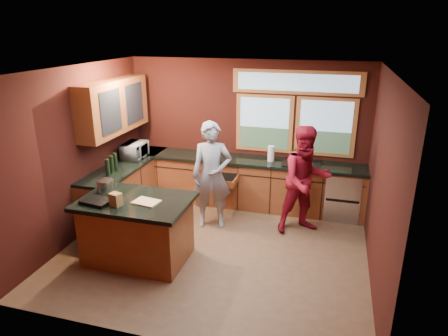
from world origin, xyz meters
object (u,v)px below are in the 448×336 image
at_px(person_red, 306,180).
at_px(stock_pot, 106,186).
at_px(cutting_board, 146,202).
at_px(person_grey, 212,175).
at_px(island, 137,229).

distance_m(person_red, stock_pot, 3.12).
bearing_deg(cutting_board, stock_pot, 165.07).
bearing_deg(person_grey, island, -135.04).
bearing_deg(person_red, person_grey, 158.85).
distance_m(island, cutting_board, 0.52).
bearing_deg(island, stock_pot, 164.74).
xyz_separation_m(island, cutting_board, (0.20, -0.05, 0.48)).
bearing_deg(cutting_board, person_grey, 69.21).
bearing_deg(person_grey, stock_pot, -153.83).
height_order(island, person_grey, person_grey).
bearing_deg(island, cutting_board, -14.04).
distance_m(person_grey, stock_pot, 1.73).
xyz_separation_m(person_red, cutting_board, (-2.04, -1.58, 0.06)).
xyz_separation_m(island, person_red, (2.24, 1.53, 0.42)).
height_order(person_red, cutting_board, person_red).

